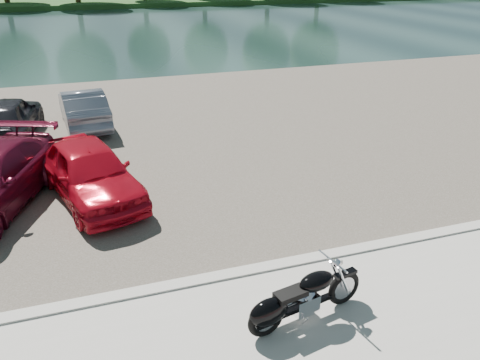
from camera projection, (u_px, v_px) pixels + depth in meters
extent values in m
plane|color=#595447|center=(315.00, 338.00, 7.88)|extent=(200.00, 200.00, 0.00)
cube|color=#AFADA4|center=(272.00, 267.00, 9.57)|extent=(60.00, 0.30, 0.14)
cube|color=#444037|center=(183.00, 131.00, 17.33)|extent=(60.00, 18.00, 0.04)
cube|color=#192E2D|center=(117.00, 30.00, 42.27)|extent=(120.00, 40.00, 0.00)
cube|color=#1D4017|center=(99.00, 0.00, 69.65)|extent=(120.00, 24.00, 0.60)
torus|color=black|center=(344.00, 288.00, 8.40)|extent=(0.69, 0.25, 0.68)
torus|color=black|center=(266.00, 319.00, 7.67)|extent=(0.69, 0.25, 0.68)
cylinder|color=#B2B2B7|center=(344.00, 288.00, 8.40)|extent=(0.46, 0.15, 0.46)
cylinder|color=#B2B2B7|center=(266.00, 319.00, 7.67)|extent=(0.46, 0.15, 0.46)
cylinder|color=silver|center=(343.00, 279.00, 8.13)|extent=(0.33, 0.11, 0.63)
cylinder|color=silver|center=(335.00, 273.00, 8.29)|extent=(0.33, 0.11, 0.63)
cylinder|color=silver|center=(333.00, 261.00, 7.96)|extent=(0.18, 0.74, 0.04)
sphere|color=silver|center=(337.00, 263.00, 8.04)|extent=(0.19, 0.19, 0.16)
sphere|color=silver|center=(340.00, 262.00, 8.07)|extent=(0.13, 0.13, 0.11)
cube|color=black|center=(345.00, 274.00, 8.27)|extent=(0.47, 0.22, 0.06)
cube|color=black|center=(306.00, 305.00, 8.06)|extent=(1.20, 0.33, 0.08)
cube|color=silver|center=(304.00, 303.00, 8.01)|extent=(0.50, 0.40, 0.34)
cylinder|color=silver|center=(310.00, 292.00, 7.97)|extent=(0.27, 0.22, 0.27)
cylinder|color=silver|center=(300.00, 296.00, 7.88)|extent=(0.27, 0.22, 0.27)
ellipsoid|color=black|center=(316.00, 281.00, 7.95)|extent=(0.74, 0.49, 0.32)
cube|color=black|center=(291.00, 294.00, 7.75)|extent=(0.59, 0.38, 0.10)
ellipsoid|color=black|center=(269.00, 312.00, 7.64)|extent=(0.78, 0.47, 0.50)
cube|color=black|center=(266.00, 316.00, 7.65)|extent=(0.43, 0.25, 0.30)
cylinder|color=silver|center=(284.00, 309.00, 8.06)|extent=(1.10, 0.30, 0.09)
cylinder|color=silver|center=(284.00, 306.00, 8.03)|extent=(1.10, 0.30, 0.09)
cylinder|color=#B2B2B7|center=(305.00, 321.00, 7.92)|extent=(0.05, 0.14, 0.22)
imported|color=#B80C1E|center=(90.00, 172.00, 12.12)|extent=(2.98, 4.78, 1.52)
imported|color=black|center=(7.00, 118.00, 16.30)|extent=(2.28, 4.57, 1.50)
imported|color=slate|center=(83.00, 108.00, 17.52)|extent=(1.93, 4.39, 1.40)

